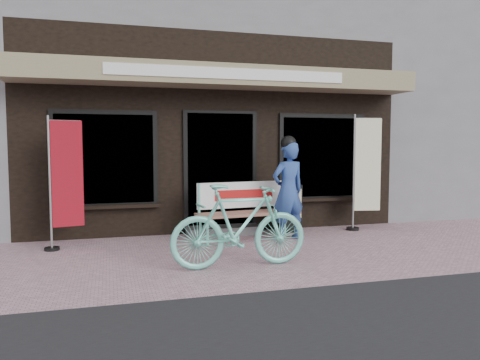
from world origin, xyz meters
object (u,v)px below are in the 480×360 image
object	(u,v)px
bench	(246,206)
person	(288,189)
bicycle	(240,226)
nobori_cream	(365,171)
menu_stand	(291,208)
nobori_red	(64,181)

from	to	relation	value
bench	person	distance (m)	0.76
bicycle	nobori_cream	bearing A→B (deg)	-57.67
bicycle	nobori_cream	size ratio (longest dim) A/B	0.85
nobori_cream	person	bearing A→B (deg)	-155.74
person	bicycle	world-z (taller)	person
menu_stand	nobori_red	bearing A→B (deg)	174.48
bench	bicycle	bearing A→B (deg)	-115.23
nobori_red	nobori_cream	world-z (taller)	nobori_cream
bench	nobori_cream	xyz separation A→B (m)	(2.35, 0.16, 0.55)
bench	bicycle	world-z (taller)	bicycle
bench	menu_stand	size ratio (longest dim) A/B	2.10
nobori_red	menu_stand	bearing A→B (deg)	-7.32
bench	nobori_cream	distance (m)	2.41
bicycle	nobori_red	xyz separation A→B (m)	(-2.27, 1.74, 0.50)
person	bicycle	distance (m)	2.01
person	nobori_cream	xyz separation A→B (m)	(1.69, 0.40, 0.25)
bench	bicycle	xyz separation A→B (m)	(-0.62, -1.77, -0.01)
bench	nobori_red	xyz separation A→B (m)	(-2.89, -0.03, 0.48)
person	menu_stand	bearing A→B (deg)	50.12
bicycle	bench	bearing A→B (deg)	-19.88
nobori_red	menu_stand	distance (m)	3.88
nobori_red	menu_stand	size ratio (longest dim) A/B	2.36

